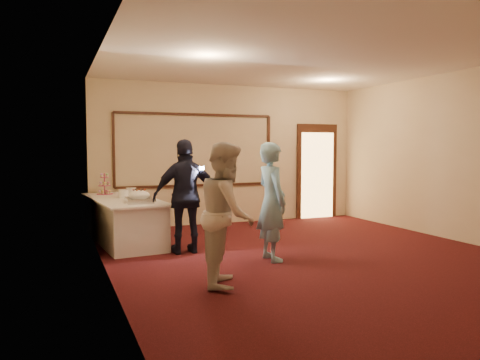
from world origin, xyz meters
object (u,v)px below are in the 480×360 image
at_px(plate_stack_b, 131,192).
at_px(woman, 227,214).
at_px(tart, 141,198).
at_px(cupcake_stand, 105,186).
at_px(guest, 186,196).
at_px(plate_stack_a, 124,194).
at_px(pavlova_tray, 139,197).
at_px(man, 272,202).
at_px(buffet_table, 123,220).

bearing_deg(plate_stack_b, woman, -79.42).
bearing_deg(tart, cupcake_stand, 112.79).
bearing_deg(cupcake_stand, plate_stack_b, -54.12).
relative_size(woman, guest, 0.96).
xyz_separation_m(plate_stack_a, plate_stack_b, (0.16, 0.22, 0.00)).
xyz_separation_m(pavlova_tray, woman, (0.66, -2.29, 0.00)).
height_order(pavlova_tray, woman, woman).
bearing_deg(pavlova_tray, plate_stack_b, 88.22).
bearing_deg(plate_stack_a, man, -50.84).
height_order(pavlova_tray, guest, guest).
xyz_separation_m(buffet_table, woman, (0.81, -3.04, 0.47)).
xyz_separation_m(man, guest, (-1.04, 0.92, 0.03)).
bearing_deg(plate_stack_b, cupcake_stand, 125.88).
bearing_deg(buffet_table, woman, -75.13).
bearing_deg(plate_stack_a, guest, -59.29).
height_order(buffet_table, plate_stack_a, plate_stack_a).
bearing_deg(pavlova_tray, woman, -74.05).
height_order(cupcake_stand, plate_stack_a, cupcake_stand).
bearing_deg(man, cupcake_stand, 33.49).
bearing_deg(man, plate_stack_a, 38.26).
height_order(buffet_table, pavlova_tray, pavlova_tray).
relative_size(plate_stack_a, man, 0.10).
bearing_deg(cupcake_stand, buffet_table, -75.47).
bearing_deg(guest, cupcake_stand, -62.59).
relative_size(cupcake_stand, plate_stack_b, 2.36).
height_order(cupcake_stand, tart, cupcake_stand).
relative_size(buffet_table, woman, 1.53).
bearing_deg(woman, tart, 34.22).
height_order(plate_stack_b, man, man).
xyz_separation_m(cupcake_stand, guest, (1.02, -2.09, -0.03)).
xyz_separation_m(man, woman, (-1.03, -0.89, -0.00)).
relative_size(plate_stack_a, tart, 0.61).
xyz_separation_m(buffet_table, tart, (0.26, -0.28, 0.41)).
distance_m(pavlova_tray, guest, 0.81).
bearing_deg(tart, plate_stack_a, 123.02).
xyz_separation_m(pavlova_tray, cupcake_stand, (-0.37, 1.60, 0.07)).
height_order(plate_stack_a, man, man).
bearing_deg(pavlova_tray, tart, 77.18).
distance_m(plate_stack_a, guest, 1.52).
xyz_separation_m(plate_stack_b, woman, (0.62, -3.34, 0.01)).
bearing_deg(buffet_table, man, -49.49).
xyz_separation_m(plate_stack_a, guest, (0.78, -1.31, 0.05)).
bearing_deg(man, woman, 130.08).
bearing_deg(plate_stack_a, buffet_table, -105.77).
relative_size(buffet_table, guest, 1.48).
bearing_deg(tart, pavlova_tray, -102.82).
bearing_deg(plate_stack_b, pavlova_tray, -91.78).
xyz_separation_m(plate_stack_a, woman, (0.78, -3.12, 0.02)).
relative_size(plate_stack_a, guest, 0.10).
distance_m(cupcake_stand, man, 3.64).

